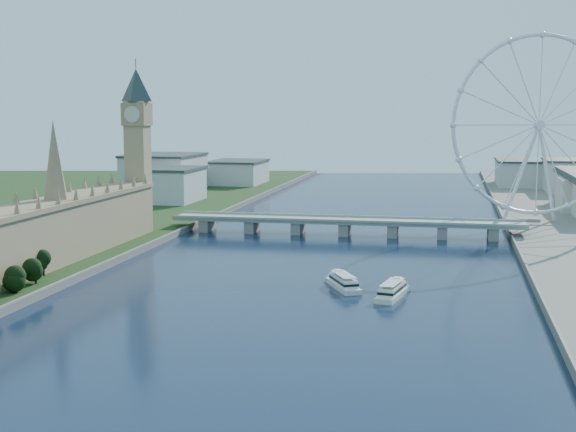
# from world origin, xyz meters

# --- Properties ---
(ground) EXTENTS (2000.00, 2000.00, 0.00)m
(ground) POSITION_xyz_m (0.00, 0.00, 0.00)
(ground) COLOR #182743
(ground) RESTS_ON ground
(parliament_range) EXTENTS (24.00, 200.00, 70.00)m
(parliament_range) POSITION_xyz_m (-128.00, 170.00, 18.48)
(parliament_range) COLOR tan
(parliament_range) RESTS_ON ground
(big_ben) EXTENTS (20.02, 20.02, 110.00)m
(big_ben) POSITION_xyz_m (-128.00, 278.00, 66.57)
(big_ben) COLOR tan
(big_ben) RESTS_ON ground
(westminster_bridge) EXTENTS (220.00, 22.00, 9.50)m
(westminster_bridge) POSITION_xyz_m (0.00, 300.00, 6.63)
(westminster_bridge) COLOR gray
(westminster_bridge) RESTS_ON ground
(london_eye) EXTENTS (113.60, 39.12, 124.30)m
(london_eye) POSITION_xyz_m (119.98, 355.08, 67.52)
(london_eye) COLOR silver
(london_eye) RESTS_ON ground
(city_skyline) EXTENTS (505.00, 280.00, 32.00)m
(city_skyline) POSITION_xyz_m (39.22, 560.08, 16.96)
(city_skyline) COLOR beige
(city_skyline) RESTS_ON ground
(tour_boat_near) EXTENTS (20.57, 31.47, 6.88)m
(tour_boat_near) POSITION_xyz_m (19.34, 146.51, 0.00)
(tour_boat_near) COLOR silver
(tour_boat_near) RESTS_ON ground
(tour_boat_far) EXTENTS (13.76, 32.35, 6.95)m
(tour_boat_far) POSITION_xyz_m (41.32, 134.02, 0.00)
(tour_boat_far) COLOR beige
(tour_boat_far) RESTS_ON ground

